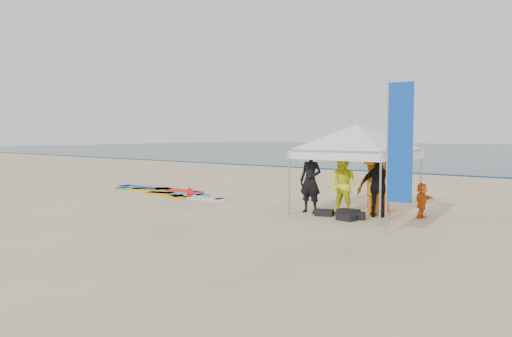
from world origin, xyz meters
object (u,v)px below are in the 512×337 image
(person_seated, at_px, (422,200))
(feather_flag, at_px, (399,144))
(person_black_a, at_px, (310,181))
(person_yellow, at_px, (343,185))
(surfboard_spread, at_px, (164,192))
(canopy_tent, at_px, (357,125))
(person_black_b, at_px, (379,187))
(person_orange_b, at_px, (379,180))
(marker_pennant, at_px, (193,193))
(person_orange_a, at_px, (374,186))

(person_seated, bearing_deg, feather_flag, -166.48)
(feather_flag, bearing_deg, person_black_a, 151.79)
(person_yellow, xyz_separation_m, surfboard_spread, (-7.96, 0.43, -0.81))
(person_black_a, height_order, person_yellow, person_black_a)
(person_yellow, distance_m, canopy_tent, 1.75)
(person_yellow, height_order, feather_flag, feather_flag)
(person_black_b, bearing_deg, person_orange_b, -90.44)
(person_black_a, height_order, surfboard_spread, person_black_a)
(person_orange_b, xyz_separation_m, person_seated, (1.40, -0.35, -0.46))
(person_black_b, bearing_deg, person_yellow, -2.92)
(person_black_b, bearing_deg, marker_pennant, -0.98)
(person_black_a, xyz_separation_m, surfboard_spread, (-6.98, 0.58, -0.88))
(person_orange_a, bearing_deg, person_black_a, 23.23)
(person_yellow, height_order, person_orange_b, person_orange_b)
(person_orange_b, xyz_separation_m, feather_flag, (1.93, -3.25, 1.10))
(person_black_b, relative_size, feather_flag, 0.48)
(person_yellow, relative_size, person_seated, 1.78)
(canopy_tent, distance_m, marker_pennant, 5.20)
(marker_pennant, height_order, surfboard_spread, marker_pennant)
(person_yellow, distance_m, person_black_b, 0.95)
(person_orange_a, relative_size, marker_pennant, 2.61)
(person_orange_a, height_order, canopy_tent, canopy_tent)
(person_orange_b, height_order, canopy_tent, canopy_tent)
(person_orange_a, bearing_deg, surfboard_spread, 1.28)
(person_yellow, bearing_deg, person_black_b, 19.48)
(person_orange_a, xyz_separation_m, person_black_b, (0.22, -0.18, 0.00))
(feather_flag, bearing_deg, canopy_tent, 132.52)
(person_black_a, height_order, person_orange_b, person_orange_b)
(person_orange_a, relative_size, person_seated, 1.75)
(person_black_b, bearing_deg, canopy_tent, -37.32)
(person_black_a, bearing_deg, surfboard_spread, 173.72)
(person_orange_a, xyz_separation_m, marker_pennant, (-4.73, -2.36, -0.34))
(surfboard_spread, bearing_deg, person_black_b, -0.49)
(feather_flag, bearing_deg, surfboard_spread, 167.03)
(person_orange_b, relative_size, feather_flag, 0.54)
(person_seated, xyz_separation_m, surfboard_spread, (-9.82, -0.52, -0.44))
(person_black_a, xyz_separation_m, feather_flag, (3.37, -1.81, 1.12))
(surfboard_spread, bearing_deg, person_seated, 3.06)
(person_black_b, relative_size, surfboard_spread, 0.26)
(person_black_b, bearing_deg, surfboard_spread, -25.21)
(canopy_tent, bearing_deg, person_orange_a, 1.00)
(person_orange_b, xyz_separation_m, canopy_tent, (-0.35, -0.77, 1.58))
(feather_flag, bearing_deg, person_black_b, 123.07)
(person_seated, xyz_separation_m, marker_pennant, (-5.92, -2.78, 0.02))
(person_black_b, distance_m, person_seated, 1.20)
(marker_pennant, bearing_deg, person_orange_a, 26.52)
(person_seated, bearing_deg, canopy_tent, 106.92)
(canopy_tent, bearing_deg, marker_pennant, -150.65)
(person_black_a, bearing_deg, person_orange_b, 43.68)
(marker_pennant, bearing_deg, person_black_b, 23.74)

